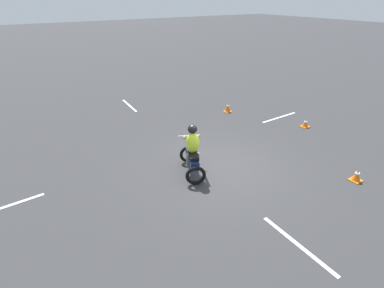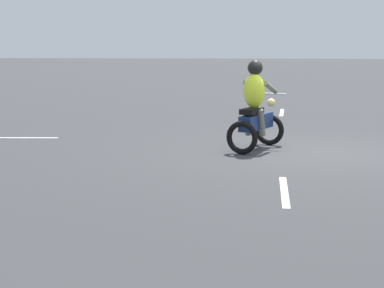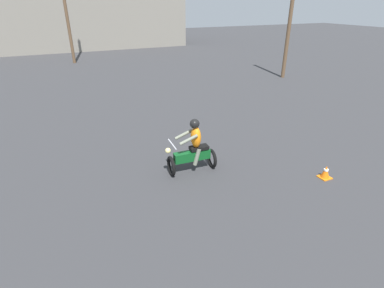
{
  "view_description": "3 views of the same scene",
  "coord_description": "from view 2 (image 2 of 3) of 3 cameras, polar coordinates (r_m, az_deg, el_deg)",
  "views": [
    {
      "loc": [
        5.21,
        6.45,
        5.0
      ],
      "look_at": [
        0.89,
        -0.23,
        1.0
      ],
      "focal_mm": 28.0,
      "sensor_mm": 36.0,
      "label": 1
    },
    {
      "loc": [
        1.04,
        13.58,
        2.07
      ],
      "look_at": [
        1.66,
        5.41,
        0.9
      ],
      "focal_mm": 70.0,
      "sensor_mm": 36.0,
      "label": 2
    },
    {
      "loc": [
        -0.88,
        3.98,
        4.63
      ],
      "look_at": [
        2.43,
        11.05,
        0.9
      ],
      "focal_mm": 28.0,
      "sensor_mm": 36.0,
      "label": 3
    }
  ],
  "objects": [
    {
      "name": "motorcycle_rider_foreground",
      "position": [
        13.84,
        4.87,
        2.53
      ],
      "size": [
        1.12,
        1.54,
        1.66
      ],
      "rotation": [
        0.0,
        0.0,
        2.73
      ],
      "color": "black",
      "rests_on": "ground"
    },
    {
      "name": "lane_stripe_s",
      "position": [
        20.89,
        6.86,
        2.4
      ],
      "size": [
        0.22,
        2.0,
        0.01
      ],
      "primitive_type": "cube",
      "rotation": [
        0.0,
        0.0,
        6.23
      ],
      "color": "silver",
      "rests_on": "ground"
    },
    {
      "name": "lane_stripe_n",
      "position": [
        10.22,
        7.05,
        -3.59
      ],
      "size": [
        0.14,
        2.07,
        0.01
      ],
      "primitive_type": "cube",
      "rotation": [
        0.0,
        0.0,
        3.12
      ],
      "color": "silver",
      "rests_on": "ground"
    },
    {
      "name": "ground_plane",
      "position": [
        13.77,
        8.62,
        -0.6
      ],
      "size": [
        120.0,
        120.0,
        0.0
      ],
      "primitive_type": "plane",
      "color": "#333335"
    },
    {
      "name": "lane_stripe_e",
      "position": [
        15.93,
        -13.12,
        0.47
      ],
      "size": [
        1.67,
        0.2,
        0.01
      ],
      "primitive_type": "cube",
      "rotation": [
        0.0,
        0.0,
        1.63
      ],
      "color": "silver",
      "rests_on": "ground"
    }
  ]
}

